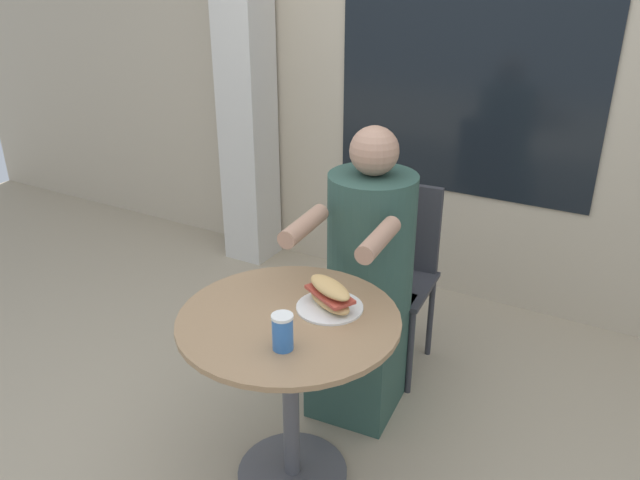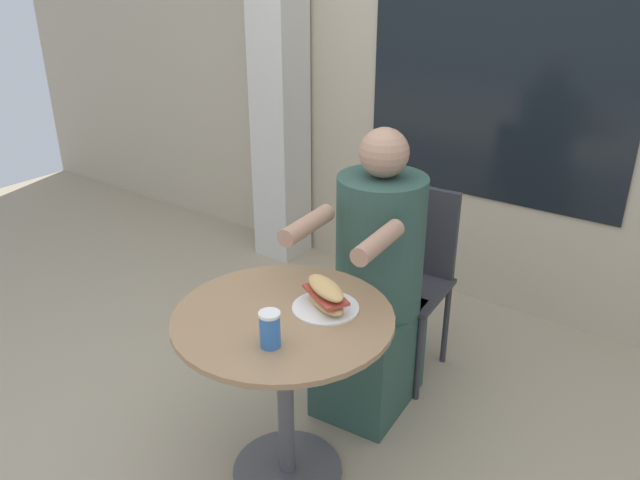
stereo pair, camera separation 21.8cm
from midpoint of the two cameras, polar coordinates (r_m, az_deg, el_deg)
name	(u,v)px [view 2 (the right image)]	position (r m, az deg, el deg)	size (l,w,h in m)	color
ground_plane	(288,471)	(2.56, -0.39, -20.48)	(8.00, 8.00, 0.00)	tan
storefront_wall	(498,46)	(3.38, 17.85, 16.51)	(8.00, 0.09, 2.80)	#B7A88E
lattice_pillar	(279,69)	(3.83, -2.10, 15.38)	(0.27, 0.27, 2.40)	beige
cafe_table	(284,360)	(2.22, -0.43, -10.99)	(0.76, 0.76, 0.70)	#997551
diner_chair	(412,264)	(2.90, 10.52, -2.20)	(0.41, 0.41, 0.87)	#333338
seated_diner	(374,293)	(2.62, 7.38, -4.91)	(0.40, 0.66, 1.22)	#2D4C42
sandwich_on_plate	(326,297)	(2.14, 3.45, -5.34)	(0.23, 0.23, 0.10)	white
drink_cup	(270,329)	(1.93, -1.36, -8.25)	(0.07, 0.07, 0.12)	#336BB7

